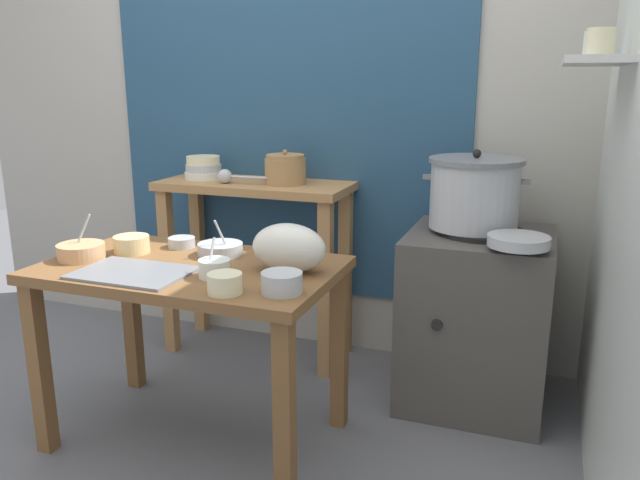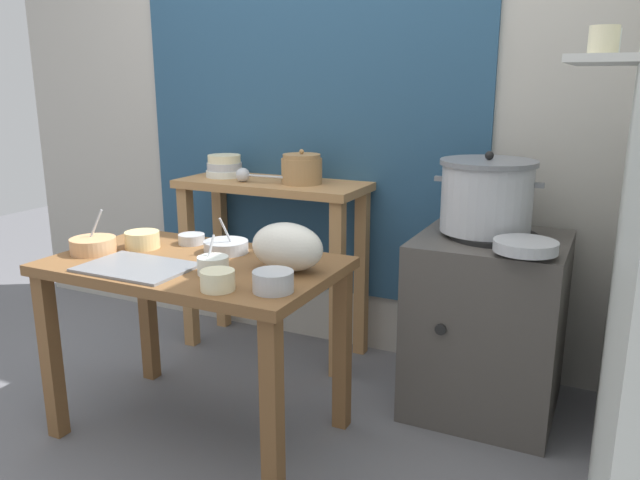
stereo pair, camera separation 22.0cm
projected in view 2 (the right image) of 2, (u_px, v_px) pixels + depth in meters
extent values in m
plane|color=slate|center=(222.00, 435.00, 2.51)|extent=(9.00, 9.00, 0.00)
cube|color=#B2ADA3|center=(354.00, 99.00, 3.10)|extent=(4.40, 0.10, 2.60)
cube|color=navy|center=(304.00, 88.00, 3.14)|extent=(1.90, 0.02, 2.10)
cube|color=silver|center=(604.00, 60.00, 1.97)|extent=(0.20, 0.56, 0.02)
cylinder|color=beige|center=(604.00, 40.00, 1.81)|extent=(0.09, 0.09, 0.08)
cylinder|color=silver|center=(606.00, 42.00, 1.94)|extent=(0.09, 0.09, 0.08)
cube|color=brown|center=(194.00, 266.00, 2.37)|extent=(1.10, 0.66, 0.04)
cube|color=brown|center=(51.00, 357.00, 2.43)|extent=(0.06, 0.06, 0.68)
cube|color=brown|center=(272.00, 414.00, 2.01)|extent=(0.06, 0.06, 0.68)
cube|color=brown|center=(148.00, 310.00, 2.92)|extent=(0.06, 0.06, 0.68)
cube|color=brown|center=(342.00, 349.00, 2.50)|extent=(0.06, 0.06, 0.68)
cube|color=#B27F4C|center=(272.00, 185.00, 3.11)|extent=(0.96, 0.40, 0.04)
cube|color=#B27F4C|center=(189.00, 268.00, 3.27)|extent=(0.06, 0.06, 0.86)
cube|color=#B27F4C|center=(337.00, 291.00, 2.91)|extent=(0.06, 0.06, 0.86)
cube|color=#B27F4C|center=(221.00, 254.00, 3.53)|extent=(0.06, 0.06, 0.86)
cube|color=#B27F4C|center=(361.00, 274.00, 3.17)|extent=(0.06, 0.06, 0.86)
cube|color=#4C4742|center=(487.00, 324.00, 2.65)|extent=(0.60, 0.60, 0.76)
cylinder|color=black|center=(493.00, 236.00, 2.55)|extent=(0.36, 0.36, 0.02)
cylinder|color=black|center=(441.00, 329.00, 2.42)|extent=(0.04, 0.02, 0.04)
cylinder|color=#B7BABF|center=(486.00, 198.00, 2.55)|extent=(0.37, 0.37, 0.28)
cylinder|color=slate|center=(489.00, 162.00, 2.51)|extent=(0.39, 0.39, 0.02)
sphere|color=black|center=(489.00, 155.00, 2.50)|extent=(0.04, 0.04, 0.04)
cube|color=slate|center=(439.00, 179.00, 2.62)|extent=(0.04, 0.02, 0.02)
cube|color=slate|center=(540.00, 185.00, 2.45)|extent=(0.04, 0.02, 0.02)
cylinder|color=#A37A4C|center=(302.00, 171.00, 3.02)|extent=(0.20, 0.20, 0.12)
cylinder|color=#A37A4C|center=(302.00, 156.00, 3.00)|extent=(0.18, 0.18, 0.02)
sphere|color=#A37A4C|center=(302.00, 152.00, 3.00)|extent=(0.02, 0.02, 0.02)
cylinder|color=silver|center=(225.00, 173.00, 3.25)|extent=(0.19, 0.19, 0.03)
cylinder|color=#B7BABF|center=(224.00, 166.00, 3.24)|extent=(0.18, 0.18, 0.04)
cylinder|color=beige|center=(224.00, 159.00, 3.23)|extent=(0.17, 0.17, 0.04)
sphere|color=#B7BABF|center=(243.00, 175.00, 3.07)|extent=(0.07, 0.07, 0.07)
cylinder|color=#B7BABF|center=(271.00, 177.00, 3.02)|extent=(0.24, 0.03, 0.01)
cube|color=slate|center=(137.00, 267.00, 2.27)|extent=(0.40, 0.28, 0.01)
ellipsoid|color=silver|center=(287.00, 247.00, 2.23)|extent=(0.28, 0.17, 0.18)
cylinder|color=#B7BABF|center=(525.00, 246.00, 2.27)|extent=(0.23, 0.23, 0.04)
cylinder|color=#B7BABF|center=(273.00, 281.00, 2.02)|extent=(0.14, 0.14, 0.07)
cylinder|color=brown|center=(273.00, 273.00, 2.01)|extent=(0.12, 0.12, 0.01)
cylinder|color=#B7BABF|center=(226.00, 247.00, 2.48)|extent=(0.18, 0.18, 0.05)
cylinder|color=#BFB28C|center=(226.00, 242.00, 2.48)|extent=(0.15, 0.15, 0.01)
cylinder|color=#B7BABF|center=(228.00, 235.00, 2.45)|extent=(0.05, 0.06, 0.15)
cylinder|color=#E5C684|center=(142.00, 240.00, 2.55)|extent=(0.14, 0.14, 0.07)
cylinder|color=beige|center=(142.00, 233.00, 2.54)|extent=(0.12, 0.12, 0.01)
cylinder|color=silver|center=(213.00, 265.00, 2.20)|extent=(0.11, 0.11, 0.06)
cylinder|color=#337238|center=(213.00, 258.00, 2.20)|extent=(0.09, 0.09, 0.01)
cylinder|color=#B7BABF|center=(209.00, 255.00, 2.20)|extent=(0.01, 0.08, 0.13)
cylinder|color=#B7BABF|center=(192.00, 239.00, 2.62)|extent=(0.11, 0.11, 0.04)
cylinder|color=#BFB28C|center=(191.00, 236.00, 2.61)|extent=(0.09, 0.09, 0.01)
cylinder|color=tan|center=(93.00, 245.00, 2.48)|extent=(0.18, 0.18, 0.06)
cylinder|color=brown|center=(93.00, 239.00, 2.47)|extent=(0.15, 0.15, 0.01)
cylinder|color=#B7BABF|center=(94.00, 230.00, 2.49)|extent=(0.08, 0.05, 0.17)
cylinder|color=beige|center=(218.00, 280.00, 2.03)|extent=(0.11, 0.11, 0.07)
cylinder|color=beige|center=(217.00, 272.00, 2.03)|extent=(0.10, 0.10, 0.01)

